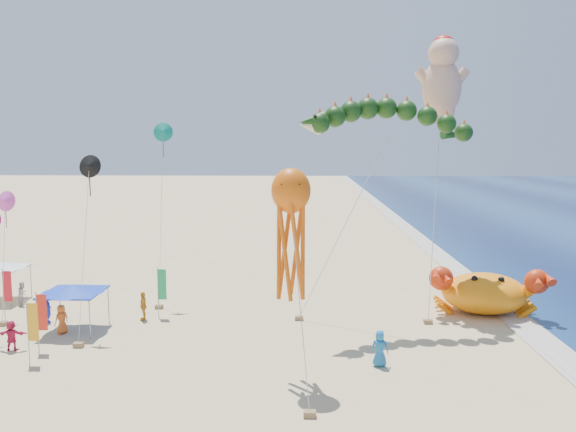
# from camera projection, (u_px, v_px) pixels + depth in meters

# --- Properties ---
(ground) EXTENTS (320.00, 320.00, 0.00)m
(ground) POSITION_uv_depth(u_px,v_px,m) (322.00, 335.00, 31.69)
(ground) COLOR #D1B784
(ground) RESTS_ON ground
(foam_strip) EXTENTS (320.00, 320.00, 0.00)m
(foam_strip) POSITION_uv_depth(u_px,v_px,m) (537.00, 337.00, 31.32)
(foam_strip) COLOR silver
(foam_strip) RESTS_ON ground
(crab_inflatable) EXTENTS (7.18, 4.97, 3.15)m
(crab_inflatable) POSITION_uv_depth(u_px,v_px,m) (485.00, 292.00, 35.57)
(crab_inflatable) COLOR orange
(crab_inflatable) RESTS_ON ground
(dragon_kite) EXTENTS (10.82, 5.39, 13.03)m
(dragon_kite) POSITION_uv_depth(u_px,v_px,m) (388.00, 124.00, 32.52)
(dragon_kite) COLOR #13330E
(dragon_kite) RESTS_ON ground
(cherub_kite) EXTENTS (2.88, 5.67, 17.56)m
(cherub_kite) POSITION_uv_depth(u_px,v_px,m) (442.00, 77.00, 36.02)
(cherub_kite) COLOR #E6AD8C
(cherub_kite) RESTS_ON ground
(octopus_kite) EXTENTS (1.98, 4.94, 9.65)m
(octopus_kite) POSITION_uv_depth(u_px,v_px,m) (291.00, 224.00, 25.16)
(octopus_kite) COLOR #E35D0B
(octopus_kite) RESTS_ON ground
(canopy_blue) EXTENTS (3.52, 3.52, 2.71)m
(canopy_blue) POSITION_uv_depth(u_px,v_px,m) (73.00, 289.00, 32.17)
(canopy_blue) COLOR gray
(canopy_blue) RESTS_ON ground
(feather_flags) EXTENTS (9.84, 7.57, 3.20)m
(feather_flags) POSITION_uv_depth(u_px,v_px,m) (63.00, 301.00, 31.20)
(feather_flags) COLOR gray
(feather_flags) RESTS_ON ground
(beachgoers) EXTENTS (23.20, 10.35, 1.78)m
(beachgoers) POSITION_uv_depth(u_px,v_px,m) (109.00, 319.00, 31.75)
(beachgoers) COLOR #C41F4B
(beachgoers) RESTS_ON ground
(small_kites) EXTENTS (10.47, 11.36, 12.18)m
(small_kites) POSITION_uv_depth(u_px,v_px,m) (65.00, 193.00, 33.47)
(small_kites) COLOR #0B7B68
(small_kites) RESTS_ON ground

